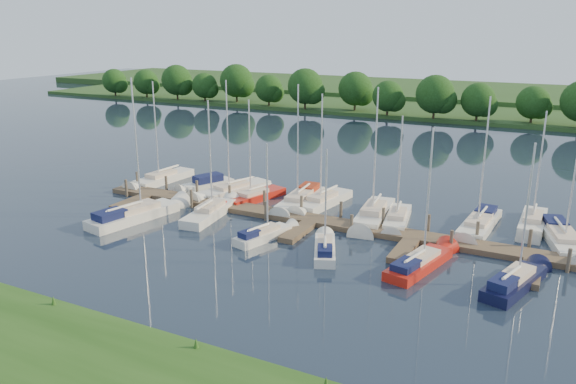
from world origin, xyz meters
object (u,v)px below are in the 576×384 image
at_px(dock, 310,223).
at_px(sailboat_n_0, 161,180).
at_px(sailboat_s_2, 264,235).
at_px(motorboat, 206,185).
at_px(sailboat_n_5, 322,203).

relative_size(dock, sailboat_n_0, 3.89).
distance_m(sailboat_n_0, sailboat_s_2, 18.76).
bearing_deg(motorboat, sailboat_s_2, 164.80).
xyz_separation_m(sailboat_n_5, sailboat_s_2, (-0.58, -9.11, 0.04)).
height_order(dock, sailboat_s_2, sailboat_s_2).
xyz_separation_m(motorboat, sailboat_s_2, (11.41, -9.12, -0.03)).
bearing_deg(dock, sailboat_s_2, -112.19).
distance_m(sailboat_n_0, sailboat_n_5, 17.16).
relative_size(sailboat_n_5, sailboat_s_2, 1.36).
bearing_deg(motorboat, sailboat_n_0, 27.27).
xyz_separation_m(sailboat_n_0, sailboat_s_2, (16.58, -8.78, 0.04)).
height_order(sailboat_n_0, motorboat, sailboat_n_0).
relative_size(dock, sailboat_n_5, 4.01).
height_order(motorboat, sailboat_s_2, sailboat_s_2).
bearing_deg(sailboat_n_5, sailboat_s_2, 94.95).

